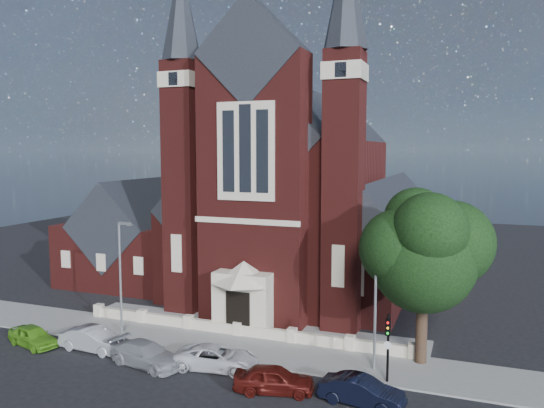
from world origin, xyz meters
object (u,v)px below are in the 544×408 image
Objects in this scene: church at (307,200)px; car_white_suv at (217,358)px; street_lamp_left at (121,271)px; car_lime_van at (33,336)px; street_tree at (425,253)px; car_dark_red at (274,379)px; car_silver_a at (94,339)px; traffic_signal at (388,339)px; street_lamp_right at (377,295)px; car_navy at (362,391)px; parish_hall at (140,241)px; car_silver_b at (146,354)px.

car_white_suv is (1.13, -22.05, -7.48)m from church.
car_lime_van is (-4.18, -4.13, -3.91)m from street_lamp_left.
street_tree is (12.60, -17.23, -1.23)m from church.
church is 25.47m from car_dark_red.
traffic_signal is at bearing -82.19° from car_silver_a.
traffic_signal reaches higher than car_silver_a.
car_lime_van is at bearing -173.69° from traffic_signal.
street_lamp_left is 2.02× the size of traffic_signal.
street_lamp_left reaches higher than car_dark_red.
traffic_signal is (18.91, -1.57, -2.02)m from street_lamp_left.
street_lamp_left is at bearing 63.85° from car_white_suv.
church reaches higher than street_tree.
street_lamp_right reaches higher than car_white_suv.
car_lime_van is at bearing 74.35° from car_dark_red.
car_dark_red is 1.00× the size of car_navy.
parish_hall is 2.41× the size of car_white_suv.
parish_hall is at bearing 120.02° from street_lamp_left.
car_silver_a is at bearing -64.52° from parish_hall.
car_white_suv is 1.15× the size of car_navy.
car_navy is at bearing -79.24° from car_silver_b.
parish_hall is 29.62m from street_lamp_right.
street_lamp_left is 1.62× the size of car_silver_b.
parish_hall is 32.19m from car_navy.
car_lime_van is (-12.09, -23.07, -7.49)m from church.
church is at bearing 17.16° from parish_hall.
car_silver_a is (4.35, 0.79, 0.07)m from car_lime_van.
street_tree reaches higher than street_lamp_right.
church reaches higher than car_silver_b.
car_dark_red reaches higher than car_silver_b.
car_silver_a is (0.17, -3.34, -3.83)m from street_lamp_left.
street_tree is at bearing -23.26° from parish_hall.
traffic_signal is (0.91, -1.57, -2.02)m from street_lamp_right.
car_white_suv reaches higher than car_lime_van.
street_lamp_right reaches higher than traffic_signal.
church is 24.53m from car_silver_b.
traffic_signal is at bearing -88.37° from car_white_suv.
street_lamp_right is 1.60× the size of car_white_suv.
church is 23.31m from car_white_suv.
street_tree is (28.60, -12.29, 2.95)m from parish_hall.
street_lamp_left is 1.60× the size of car_white_suv.
street_lamp_left is at bearing -29.94° from car_lime_van.
street_tree is 9.14m from car_navy.
parish_hall reaches higher than traffic_signal.
street_lamp_left reaches higher than car_silver_a.
street_lamp_right is at bearing 7.36° from car_navy.
street_lamp_left is 1.00× the size of street_lamp_right.
street_lamp_right is at bearing -57.61° from car_dark_red.
church is 7.92× the size of car_dark_red.
street_tree is 13.92m from car_white_suv.
street_lamp_left is 7.05m from car_lime_van.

